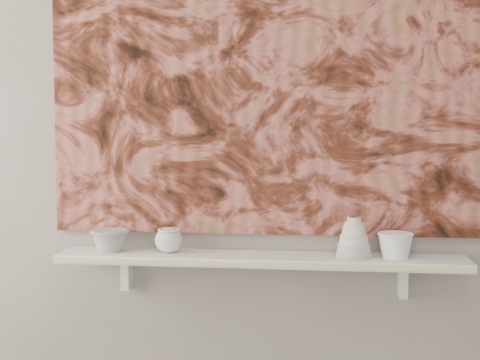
# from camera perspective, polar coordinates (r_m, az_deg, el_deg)

# --- Properties ---
(wall_back) EXTENTS (3.60, 0.00, 3.60)m
(wall_back) POSITION_cam_1_polar(r_m,az_deg,el_deg) (2.36, 1.93, 4.13)
(wall_back) COLOR gray
(wall_back) RESTS_ON floor
(shelf) EXTENTS (1.40, 0.18, 0.03)m
(shelf) POSITION_cam_1_polar(r_m,az_deg,el_deg) (2.31, 1.69, -6.76)
(shelf) COLOR silver
(shelf) RESTS_ON wall_back
(shelf_stripe) EXTENTS (1.40, 0.01, 0.02)m
(shelf_stripe) POSITION_cam_1_polar(r_m,az_deg,el_deg) (2.22, 1.47, -7.24)
(shelf_stripe) COLOR beige
(shelf_stripe) RESTS_ON shelf
(bracket_left) EXTENTS (0.03, 0.06, 0.12)m
(bracket_left) POSITION_cam_1_polar(r_m,az_deg,el_deg) (2.48, -9.65, -7.81)
(bracket_left) COLOR silver
(bracket_left) RESTS_ON wall_back
(bracket_right) EXTENTS (0.03, 0.06, 0.12)m
(bracket_right) POSITION_cam_1_polar(r_m,az_deg,el_deg) (2.39, 13.72, -8.31)
(bracket_right) COLOR silver
(bracket_right) RESTS_ON wall_back
(painting) EXTENTS (1.50, 0.02, 1.10)m
(painting) POSITION_cam_1_polar(r_m,az_deg,el_deg) (2.35, 1.91, 8.77)
(painting) COLOR #5C2719
(painting) RESTS_ON wall_back
(house_motif) EXTENTS (0.09, 0.00, 0.08)m
(house_motif) POSITION_cam_1_polar(r_m,az_deg,el_deg) (2.34, 12.92, 1.12)
(house_motif) COLOR black
(house_motif) RESTS_ON painting
(bowl_grey) EXTENTS (0.18, 0.18, 0.08)m
(bowl_grey) POSITION_cam_1_polar(r_m,az_deg,el_deg) (2.40, -11.03, -5.06)
(bowl_grey) COLOR gray
(bowl_grey) RESTS_ON shelf
(cup_cream) EXTENTS (0.12, 0.12, 0.09)m
(cup_cream) POSITION_cam_1_polar(r_m,az_deg,el_deg) (2.34, -6.09, -5.13)
(cup_cream) COLOR silver
(cup_cream) RESTS_ON shelf
(bell_vessel) EXTENTS (0.14, 0.14, 0.14)m
(bell_vessel) POSITION_cam_1_polar(r_m,az_deg,el_deg) (2.29, 9.69, -4.81)
(bell_vessel) COLOR beige
(bell_vessel) RESTS_ON shelf
(bowl_white) EXTENTS (0.13, 0.13, 0.09)m
(bowl_white) POSITION_cam_1_polar(r_m,az_deg,el_deg) (2.30, 13.11, -5.43)
(bowl_white) COLOR white
(bowl_white) RESTS_ON shelf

